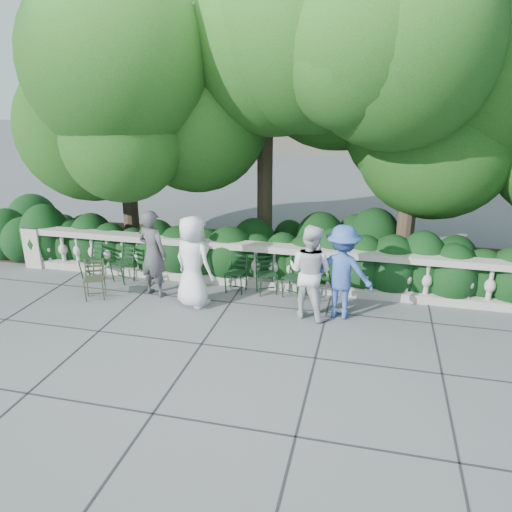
% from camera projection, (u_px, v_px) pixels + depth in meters
% --- Properties ---
extents(ground, '(90.00, 90.00, 0.00)m').
position_uv_depth(ground, '(244.00, 322.00, 9.54)').
color(ground, '#515459').
rests_on(ground, ground).
extents(balustrade, '(12.00, 0.44, 1.00)m').
position_uv_depth(balustrade, '(265.00, 266.00, 11.03)').
color(balustrade, '#9E998E').
rests_on(balustrade, ground).
extents(shrub_hedge, '(15.00, 2.60, 1.70)m').
position_uv_depth(shrub_hedge, '(275.00, 268.00, 12.29)').
color(shrub_hedge, black).
rests_on(shrub_hedge, ground).
extents(tree_canopy, '(15.04, 6.52, 6.78)m').
position_uv_depth(tree_canopy, '(310.00, 100.00, 11.01)').
color(tree_canopy, '#3F3023').
rests_on(tree_canopy, ground).
extents(chair_a, '(0.61, 0.63, 0.84)m').
position_uv_depth(chair_a, '(87.00, 281.00, 11.53)').
color(chair_a, black).
rests_on(chair_a, ground).
extents(chair_b, '(0.59, 0.61, 0.84)m').
position_uv_depth(chair_b, '(119.00, 283.00, 11.36)').
color(chair_b, black).
rests_on(chair_b, ground).
extents(chair_c, '(0.47, 0.51, 0.84)m').
position_uv_depth(chair_c, '(234.00, 294.00, 10.80)').
color(chair_c, black).
rests_on(chair_c, ground).
extents(chair_d, '(0.61, 0.63, 0.84)m').
position_uv_depth(chair_d, '(268.00, 296.00, 10.71)').
color(chair_d, black).
rests_on(chair_d, ground).
extents(chair_e, '(0.57, 0.59, 0.84)m').
position_uv_depth(chair_e, '(290.00, 299.00, 10.54)').
color(chair_e, black).
rests_on(chair_e, ground).
extents(chair_f, '(0.47, 0.51, 0.84)m').
position_uv_depth(chair_f, '(307.00, 302.00, 10.40)').
color(chair_f, black).
rests_on(chair_f, ground).
extents(chair_weathered, '(0.60, 0.62, 0.84)m').
position_uv_depth(chair_weathered, '(96.00, 301.00, 10.44)').
color(chair_weathered, black).
rests_on(chair_weathered, ground).
extents(person_businessman, '(1.08, 0.92, 1.88)m').
position_uv_depth(person_businessman, '(193.00, 262.00, 9.98)').
color(person_businessman, silver).
rests_on(person_businessman, ground).
extents(person_woman_grey, '(0.78, 0.62, 1.87)m').
position_uv_depth(person_woman_grey, '(153.00, 254.00, 10.48)').
color(person_woman_grey, '#3E3E43').
rests_on(person_woman_grey, ground).
extents(person_casual_man, '(1.09, 0.97, 1.85)m').
position_uv_depth(person_casual_man, '(310.00, 272.00, 9.49)').
color(person_casual_man, silver).
rests_on(person_casual_man, ground).
extents(person_older_blue, '(1.27, 0.82, 1.85)m').
position_uv_depth(person_older_blue, '(342.00, 272.00, 9.49)').
color(person_older_blue, '#35529F').
rests_on(person_older_blue, ground).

